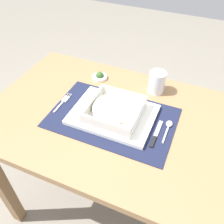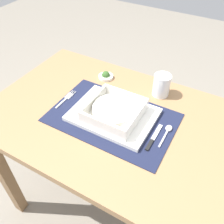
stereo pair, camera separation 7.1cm
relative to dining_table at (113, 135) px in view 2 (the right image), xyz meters
name	(u,v)px [view 2 (the right image)]	position (x,y,z in m)	size (l,w,h in m)	color
ground_plane	(113,203)	(0.00, 0.00, -0.60)	(6.00, 6.00, 0.00)	gray
dining_table	(113,135)	(0.00, 0.00, 0.00)	(1.00, 0.65, 0.71)	#936D47
placemat	(112,117)	(0.00, -0.01, 0.11)	(0.47, 0.30, 0.00)	#191E38
serving_plate	(113,115)	(0.00, 0.00, 0.12)	(0.31, 0.23, 0.02)	white
porridge_bowl	(114,111)	(0.01, -0.01, 0.15)	(0.19, 0.19, 0.05)	white
fork	(67,98)	(-0.22, 0.00, 0.11)	(0.02, 0.13, 0.00)	silver
spoon	(168,130)	(0.21, 0.03, 0.11)	(0.02, 0.11, 0.01)	silver
butter_knife	(153,138)	(0.18, -0.03, 0.11)	(0.01, 0.14, 0.01)	black
drinking_glass	(161,86)	(0.11, 0.22, 0.15)	(0.07, 0.07, 0.09)	white
condiment_saucer	(106,76)	(-0.16, 0.21, 0.12)	(0.07, 0.07, 0.04)	white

